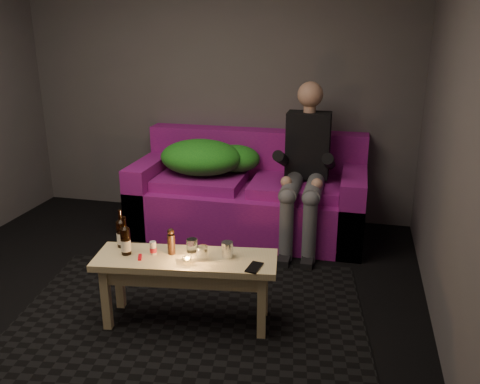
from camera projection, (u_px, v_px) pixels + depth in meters
The scene contains 17 objects.
floor at pixel (129, 324), 3.44m from camera, with size 4.50×4.50×0.00m, color black.
room at pixel (142, 70), 3.35m from camera, with size 4.50×4.50×4.50m.
rug at pixel (190, 317), 3.51m from camera, with size 2.38×1.73×0.01m, color black.
sofa at pixel (250, 197), 4.92m from camera, with size 2.17×0.98×0.93m.
green_blanket at pixel (207, 158), 4.88m from camera, with size 0.96×0.65×0.33m.
person at pixel (305, 164), 4.51m from camera, with size 0.39×0.90×1.45m.
coffee_table at pixel (186, 269), 3.34m from camera, with size 1.23×0.53×0.49m.
beer_bottle_a at pixel (121, 233), 3.44m from camera, with size 0.07×0.07×0.27m.
beer_bottle_b at pixel (126, 240), 3.33m from camera, with size 0.07×0.07×0.26m.
salt_shaker at pixel (153, 248), 3.34m from camera, with size 0.04×0.04×0.09m, color silver.
pepper_mill at pixel (171, 244), 3.34m from camera, with size 0.05×0.05×0.14m, color black.
tumbler_back at pixel (192, 245), 3.39m from camera, with size 0.07×0.07×0.09m, color white.
tealight at pixel (187, 260), 3.22m from camera, with size 0.06×0.06×0.04m.
tumbler_front at pixel (202, 253), 3.26m from camera, with size 0.07×0.07×0.09m, color white.
steel_cup at pixel (227, 250), 3.30m from camera, with size 0.08×0.08×0.10m, color silver.
smartphone at pixel (254, 267), 3.16m from camera, with size 0.08×0.15×0.01m, color black.
red_lighter at pixel (140, 257), 3.30m from camera, with size 0.02×0.08×0.01m, color red.
Camera 1 is at (1.41, -2.73, 1.94)m, focal length 38.00 mm.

